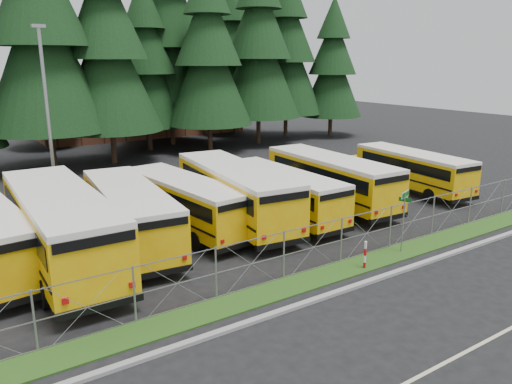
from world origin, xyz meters
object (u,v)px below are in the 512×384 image
(bus_4, at_px, (232,194))
(bus_5, at_px, (279,194))
(bus_2, at_px, (128,215))
(bus_east, at_px, (408,171))
(street_sign, at_px, (404,209))
(bus_3, at_px, (181,204))
(striped_bollard, at_px, (365,255))
(light_standard, at_px, (47,111))
(bus_6, at_px, (326,180))
(bus_1, at_px, (59,228))

(bus_4, height_order, bus_5, bus_4)
(bus_2, xyz_separation_m, bus_east, (18.56, -0.58, -0.11))
(bus_4, xyz_separation_m, street_sign, (3.98, -7.87, 0.51))
(bus_3, distance_m, striped_bollard, 9.56)
(bus_east, bearing_deg, bus_2, -176.59)
(bus_east, bearing_deg, bus_4, -178.18)
(bus_2, distance_m, street_sign, 12.35)
(bus_4, relative_size, light_standard, 1.15)
(striped_bollard, bearing_deg, street_sign, 8.08)
(bus_5, distance_m, bus_east, 10.42)
(bus_6, height_order, striped_bollard, bus_6)
(bus_2, bearing_deg, bus_5, 2.52)
(bus_1, relative_size, striped_bollard, 10.31)
(bus_6, bearing_deg, street_sign, -103.94)
(bus_6, bearing_deg, bus_east, -1.60)
(bus_1, height_order, bus_6, bus_1)
(bus_6, relative_size, light_standard, 1.09)
(striped_bollard, bearing_deg, bus_6, 58.07)
(bus_2, height_order, bus_6, bus_6)
(bus_5, bearing_deg, bus_4, 164.46)
(striped_bollard, bearing_deg, light_standard, 116.05)
(bus_3, distance_m, bus_5, 5.31)
(bus_2, relative_size, striped_bollard, 8.96)
(bus_3, distance_m, street_sign, 10.66)
(bus_1, relative_size, bus_3, 1.21)
(bus_2, relative_size, bus_6, 0.97)
(bus_3, xyz_separation_m, bus_4, (2.72, -0.39, 0.19))
(bus_4, bearing_deg, bus_east, 3.15)
(bus_4, height_order, street_sign, bus_4)
(striped_bollard, bearing_deg, bus_3, 114.97)
(bus_2, bearing_deg, bus_east, 4.52)
(striped_bollard, distance_m, light_standard, 19.36)
(bus_2, distance_m, bus_3, 3.00)
(street_sign, bearing_deg, bus_4, 116.84)
(bus_5, bearing_deg, bus_3, 168.56)
(bus_3, bearing_deg, bus_5, -17.57)
(bus_2, distance_m, bus_5, 8.16)
(bus_2, relative_size, bus_3, 1.05)
(street_sign, distance_m, striped_bollard, 3.06)
(bus_2, bearing_deg, bus_1, -160.48)
(bus_1, distance_m, striped_bollard, 12.56)
(bus_east, bearing_deg, bus_6, -179.36)
(bus_4, bearing_deg, bus_1, -167.50)
(street_sign, bearing_deg, light_standard, 123.53)
(bus_2, distance_m, striped_bollard, 10.69)
(bus_east, distance_m, street_sign, 11.43)
(bus_east, bearing_deg, striped_bollard, -141.95)
(striped_bollard, bearing_deg, bus_4, 99.01)
(bus_east, distance_m, striped_bollard, 13.82)
(bus_2, distance_m, bus_4, 5.67)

